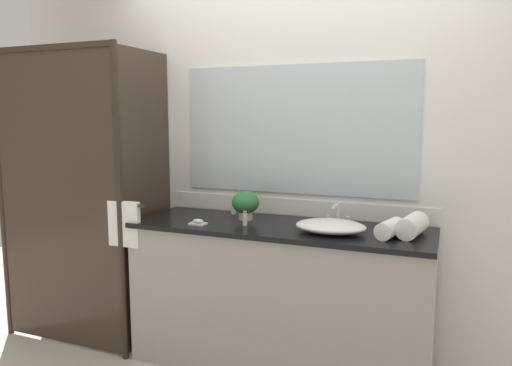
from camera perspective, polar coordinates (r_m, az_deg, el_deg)
ground_plane at (r=3.24m, az=2.63°, el=-20.70°), size 8.00×8.00×0.00m
wall_back_with_mirror at (r=3.19m, az=4.82°, el=3.38°), size 4.40×0.06×2.60m
vanity_cabinet at (r=3.06m, az=2.74°, el=-13.20°), size 1.80×0.58×0.90m
shower_enclosure at (r=3.38m, az=-19.26°, el=-1.58°), size 1.20×0.59×2.00m
sink_basin at (r=2.77m, az=8.76°, el=-5.04°), size 0.40×0.30×0.07m
faucet at (r=2.95m, az=9.59°, el=-4.02°), size 0.17×0.16×0.14m
potted_plant at (r=3.07m, az=-1.24°, el=-2.42°), size 0.17×0.17×0.18m
soap_dish at (r=2.96m, az=-6.83°, el=-4.63°), size 0.10×0.07×0.04m
amenity_bottle_lotion at (r=3.25m, az=-2.67°, el=-3.02°), size 0.03×0.03×0.08m
amenity_bottle_shampoo at (r=2.92m, az=-1.31°, el=-4.21°), size 0.03×0.03×0.09m
rolled_towel_near_edge at (r=2.78m, az=17.89°, el=-4.79°), size 0.17×0.28×0.12m
rolled_towel_middle at (r=2.73m, az=15.47°, el=-5.19°), size 0.15×0.24×0.10m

